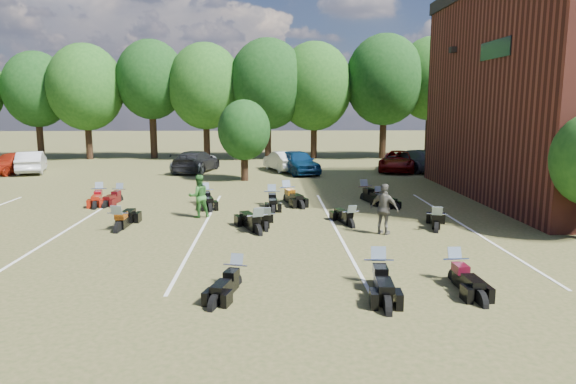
{
  "coord_description": "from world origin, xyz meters",
  "views": [
    {
      "loc": [
        -0.46,
        -15.89,
        4.55
      ],
      "look_at": [
        0.26,
        4.0,
        1.2
      ],
      "focal_mm": 32.0,
      "sensor_mm": 36.0,
      "label": 1
    }
  ],
  "objects_px": {
    "car_4": "(298,162)",
    "motorcycle_14": "(120,201)",
    "car_0": "(13,162)",
    "person_green": "(199,196)",
    "person_grey": "(384,209)",
    "motorcycle_3": "(236,286)"
  },
  "relations": [
    {
      "from": "car_4",
      "to": "motorcycle_14",
      "type": "bearing_deg",
      "value": -150.7
    },
    {
      "from": "car_0",
      "to": "person_green",
      "type": "xyz_separation_m",
      "value": [
        14.48,
        -14.43,
        0.13
      ]
    },
    {
      "from": "person_green",
      "to": "person_grey",
      "type": "bearing_deg",
      "value": 131.91
    },
    {
      "from": "motorcycle_3",
      "to": "motorcycle_14",
      "type": "height_order",
      "value": "motorcycle_14"
    },
    {
      "from": "car_0",
      "to": "motorcycle_14",
      "type": "xyz_separation_m",
      "value": [
        10.14,
        -10.66,
        -0.76
      ]
    },
    {
      "from": "person_grey",
      "to": "motorcycle_3",
      "type": "bearing_deg",
      "value": 83.26
    },
    {
      "from": "person_grey",
      "to": "person_green",
      "type": "bearing_deg",
      "value": 12.95
    },
    {
      "from": "person_grey",
      "to": "motorcycle_14",
      "type": "distance_m",
      "value": 13.3
    },
    {
      "from": "car_4",
      "to": "person_green",
      "type": "bearing_deg",
      "value": -127.35
    },
    {
      "from": "car_4",
      "to": "person_grey",
      "type": "relative_size",
      "value": 2.56
    },
    {
      "from": "person_green",
      "to": "motorcycle_14",
      "type": "bearing_deg",
      "value": -65.12
    },
    {
      "from": "car_4",
      "to": "motorcycle_14",
      "type": "xyz_separation_m",
      "value": [
        -9.19,
        -9.9,
        -0.8
      ]
    },
    {
      "from": "motorcycle_14",
      "to": "car_0",
      "type": "bearing_deg",
      "value": 140.42
    },
    {
      "from": "motorcycle_14",
      "to": "person_green",
      "type": "bearing_deg",
      "value": -34.08
    },
    {
      "from": "car_0",
      "to": "car_4",
      "type": "xyz_separation_m",
      "value": [
        19.33,
        -0.76,
        0.04
      ]
    },
    {
      "from": "motorcycle_14",
      "to": "motorcycle_3",
      "type": "bearing_deg",
      "value": -55.26
    },
    {
      "from": "person_green",
      "to": "motorcycle_14",
      "type": "xyz_separation_m",
      "value": [
        -4.35,
        3.77,
        -0.89
      ]
    },
    {
      "from": "car_0",
      "to": "motorcycle_14",
      "type": "distance_m",
      "value": 14.73
    },
    {
      "from": "car_4",
      "to": "motorcycle_3",
      "type": "relative_size",
      "value": 2.28
    },
    {
      "from": "car_4",
      "to": "motorcycle_3",
      "type": "distance_m",
      "value": 22.17
    },
    {
      "from": "motorcycle_3",
      "to": "motorcycle_14",
      "type": "xyz_separation_m",
      "value": [
        -6.39,
        12.08,
        0.0
      ]
    },
    {
      "from": "motorcycle_3",
      "to": "person_green",
      "type": "bearing_deg",
      "value": 119.92
    }
  ]
}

